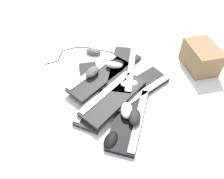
% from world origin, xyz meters
% --- Properties ---
extents(ground_plane, '(3.20, 3.20, 0.00)m').
position_xyz_m(ground_plane, '(0.00, 0.00, 0.00)').
color(ground_plane, silver).
extents(keyboard_0, '(0.37, 0.45, 0.03)m').
position_xyz_m(keyboard_0, '(0.16, 0.05, 0.01)').
color(keyboard_0, black).
rests_on(keyboard_0, ground).
extents(keyboard_1, '(0.16, 0.44, 0.03)m').
position_xyz_m(keyboard_1, '(0.08, 0.13, 0.01)').
color(keyboard_1, '#232326').
rests_on(keyboard_1, ground).
extents(keyboard_2, '(0.20, 0.45, 0.03)m').
position_xyz_m(keyboard_2, '(-0.11, 0.20, 0.01)').
color(keyboard_2, black).
rests_on(keyboard_2, ground).
extents(keyboard_3, '(0.35, 0.46, 0.03)m').
position_xyz_m(keyboard_3, '(-0.09, -0.02, 0.01)').
color(keyboard_3, black).
rests_on(keyboard_3, ground).
extents(keyboard_4, '(0.29, 0.46, 0.03)m').
position_xyz_m(keyboard_4, '(0.12, -0.14, 0.01)').
color(keyboard_4, black).
rests_on(keyboard_4, ground).
extents(keyboard_5, '(0.28, 0.46, 0.03)m').
position_xyz_m(keyboard_5, '(0.01, 0.12, 0.04)').
color(keyboard_5, '#232326').
rests_on(keyboard_5, keyboard_1).
extents(keyboard_6, '(0.25, 0.46, 0.03)m').
position_xyz_m(keyboard_6, '(0.05, -0.14, 0.04)').
color(keyboard_6, black).
rests_on(keyboard_6, keyboard_4).
extents(keyboard_7, '(0.29, 0.46, 0.03)m').
position_xyz_m(keyboard_7, '(0.16, -0.01, 0.04)').
color(keyboard_7, '#232326').
rests_on(keyboard_7, keyboard_0).
extents(mouse_0, '(0.07, 0.11, 0.04)m').
position_xyz_m(mouse_0, '(-0.07, 0.37, 0.02)').
color(mouse_0, black).
rests_on(mouse_0, ground).
extents(mouse_1, '(0.10, 0.12, 0.04)m').
position_xyz_m(mouse_1, '(-0.14, 0.21, 0.05)').
color(mouse_1, black).
rests_on(mouse_1, keyboard_2).
extents(mouse_2, '(0.08, 0.12, 0.04)m').
position_xyz_m(mouse_2, '(0.20, 0.00, 0.08)').
color(mouse_2, '#4C4C51').
rests_on(mouse_2, keyboard_7).
extents(mouse_3, '(0.12, 0.08, 0.04)m').
position_xyz_m(mouse_3, '(0.32, -0.26, 0.02)').
color(mouse_3, '#4C4C51').
rests_on(mouse_3, ground).
extents(mouse_4, '(0.12, 0.09, 0.04)m').
position_xyz_m(mouse_4, '(0.10, -0.12, 0.08)').
color(mouse_4, silver).
rests_on(mouse_4, keyboard_6).
extents(mouse_5, '(0.13, 0.11, 0.04)m').
position_xyz_m(mouse_5, '(-0.04, -0.01, 0.05)').
color(mouse_5, '#B7B7BC').
rests_on(mouse_5, keyboard_3).
extents(mouse_6, '(0.13, 0.10, 0.04)m').
position_xyz_m(mouse_6, '(0.10, -0.13, 0.08)').
color(mouse_6, black).
rests_on(mouse_6, keyboard_6).
extents(mouse_7, '(0.10, 0.13, 0.04)m').
position_xyz_m(mouse_7, '(-0.09, 0.18, 0.05)').
color(mouse_7, '#B7B7BC').
rests_on(mouse_7, keyboard_2).
extents(cable_0, '(0.52, 0.31, 0.01)m').
position_xyz_m(cable_0, '(0.38, -0.24, 0.00)').
color(cable_0, black).
rests_on(cable_0, ground).
extents(cardboard_box, '(0.29, 0.31, 0.16)m').
position_xyz_m(cardboard_box, '(-0.41, -0.40, 0.08)').
color(cardboard_box, olive).
rests_on(cardboard_box, ground).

